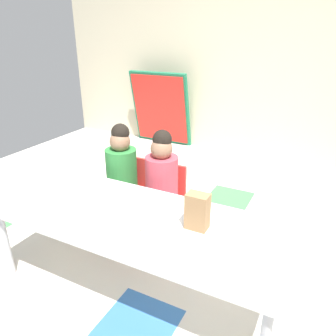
% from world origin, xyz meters
% --- Properties ---
extents(ground_plane, '(6.25, 4.66, 0.02)m').
position_xyz_m(ground_plane, '(-0.00, 0.00, -0.01)').
color(ground_plane, silver).
extents(back_wall, '(6.25, 0.10, 2.64)m').
position_xyz_m(back_wall, '(0.00, 2.33, 1.32)').
color(back_wall, beige).
rests_on(back_wall, ground_plane).
extents(craft_table, '(1.92, 0.76, 0.54)m').
position_xyz_m(craft_table, '(-0.17, -0.62, 0.50)').
color(craft_table, white).
rests_on(craft_table, ground_plane).
extents(seated_child_near_camera, '(0.32, 0.31, 0.92)m').
position_xyz_m(seated_child_near_camera, '(-0.69, -0.01, 0.55)').
color(seated_child_near_camera, red).
rests_on(seated_child_near_camera, ground_plane).
extents(seated_child_middle_seat, '(0.33, 0.33, 0.92)m').
position_xyz_m(seated_child_middle_seat, '(-0.31, -0.01, 0.55)').
color(seated_child_middle_seat, red).
rests_on(seated_child_middle_seat, ground_plane).
extents(folded_activity_table, '(0.90, 0.29, 1.09)m').
position_xyz_m(folded_activity_table, '(-1.48, 2.13, 0.54)').
color(folded_activity_table, '#19724C').
rests_on(folded_activity_table, ground_plane).
extents(paper_bag_brown, '(0.13, 0.09, 0.22)m').
position_xyz_m(paper_bag_brown, '(0.22, -0.57, 0.65)').
color(paper_bag_brown, '#9E754C').
rests_on(paper_bag_brown, craft_table).
extents(paper_plate_near_edge, '(0.18, 0.18, 0.01)m').
position_xyz_m(paper_plate_near_edge, '(-0.03, -0.71, 0.55)').
color(paper_plate_near_edge, white).
rests_on(paper_plate_near_edge, craft_table).
extents(donut_powdered_on_plate, '(0.12, 0.12, 0.04)m').
position_xyz_m(donut_powdered_on_plate, '(-0.03, -0.71, 0.57)').
color(donut_powdered_on_plate, white).
rests_on(donut_powdered_on_plate, craft_table).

